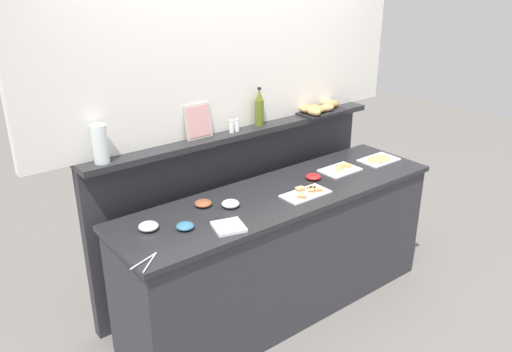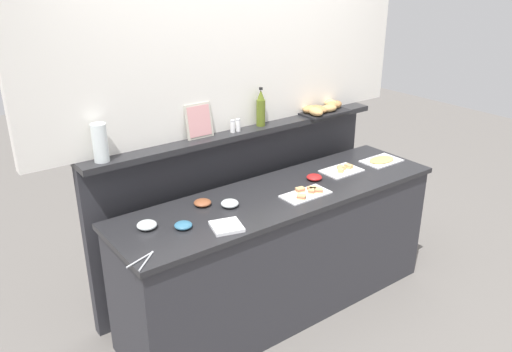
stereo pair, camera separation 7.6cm
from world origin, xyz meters
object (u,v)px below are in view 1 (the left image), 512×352
Objects in this scene: serving_tongs at (147,261)px; olive_oil_bottle at (259,109)px; cold_cuts_platter at (379,159)px; salt_shaker at (232,126)px; glass_bowl_large at (231,204)px; condiment_bowl_teal at (313,177)px; pepper_shaker at (237,125)px; bread_basket at (320,108)px; sandwich_platter_front at (307,193)px; glass_bowl_medium at (148,227)px; condiment_bowl_dark at (185,226)px; sandwich_platter_side at (340,169)px; framed_picture at (198,121)px; condiment_bowl_cream at (203,203)px; water_carafe at (100,144)px; napkin_stack at (229,227)px.

serving_tongs is 1.48m from olive_oil_bottle.
cold_cuts_platter is 3.41× the size of salt_shaker.
cold_cuts_platter is 1.66× the size of serving_tongs.
glass_bowl_large is 0.71m from condiment_bowl_teal.
salt_shaker is at bearing 180.00° from pepper_shaker.
bread_basket reaches higher than serving_tongs.
sandwich_platter_front is 2.85× the size of glass_bowl_medium.
salt_shaker is 0.83m from bread_basket.
olive_oil_bottle is at bearing 177.71° from bread_basket.
sandwich_platter_front reaches higher than serving_tongs.
serving_tongs is at bearing -150.97° from condiment_bowl_dark.
framed_picture is (-0.93, 0.43, 0.43)m from sandwich_platter_side.
glass_bowl_large is (-0.50, 0.16, 0.01)m from sandwich_platter_front.
sandwich_platter_side is at bearing 174.08° from cold_cuts_platter.
serving_tongs is at bearing -169.53° from condiment_bowl_teal.
glass_bowl_medium is at bearing 178.24° from sandwich_platter_side.
olive_oil_bottle reaches higher than pepper_shaker.
condiment_bowl_cream is 0.27× the size of bread_basket.
water_carafe is at bearing -180.00° from salt_shaker.
salt_shaker is at bearing 22.47° from glass_bowl_medium.
cold_cuts_platter is at bearing 6.68° from napkin_stack.
pepper_shaker is at bearing 49.02° from glass_bowl_large.
cold_cuts_platter is 1.08× the size of olive_oil_bottle.
condiment_bowl_cream is 0.65× the size of napkin_stack.
bread_basket is at bearing -0.99° from salt_shaker.
bread_basket reaches higher than glass_bowl_large.
condiment_bowl_cream is 0.61× the size of serving_tongs.
olive_oil_bottle is 0.49m from framed_picture.
napkin_stack is (-0.88, -0.22, -0.01)m from condiment_bowl_teal.
sandwich_platter_front is 1.93× the size of napkin_stack.
salt_shaker is (0.84, 0.35, 0.35)m from glass_bowl_medium.
water_carafe is at bearing 167.80° from cold_cuts_platter.
cold_cuts_platter is at bearing -60.27° from bread_basket.
condiment_bowl_teal reaches higher than serving_tongs.
bread_basket is at bearing 11.74° from condiment_bowl_cream.
serving_tongs is 1.12m from framed_picture.
salt_shaker reaches higher than sandwich_platter_front.
water_carafe is (-0.26, 0.46, 0.42)m from condiment_bowl_dark.
glass_bowl_medium is 0.64× the size of serving_tongs.
serving_tongs is at bearing -146.99° from salt_shaker.
bread_basket reaches higher than napkin_stack.
salt_shaker is (0.30, 0.39, 0.35)m from glass_bowl_large.
salt_shaker reaches higher than napkin_stack.
glass_bowl_medium reaches higher than sandwich_platter_side.
olive_oil_bottle is at bearing 2.54° from pepper_shaker.
condiment_bowl_teal is at bearing -66.79° from olive_oil_bottle.
glass_bowl_large reaches higher than cold_cuts_platter.
glass_bowl_medium reaches higher than condiment_bowl_cream.
sandwich_platter_side is 2.75× the size of condiment_bowl_dark.
water_carafe reaches higher than serving_tongs.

